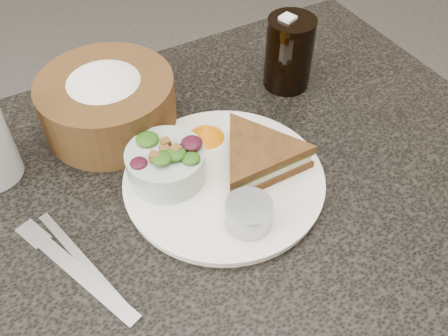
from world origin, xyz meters
name	(u,v)px	position (x,y,z in m)	size (l,w,h in m)	color
dining_table	(202,330)	(0.00, 0.00, 0.38)	(1.00, 0.70, 0.75)	black
dinner_plate	(224,180)	(0.06, 0.01, 0.76)	(0.27, 0.27, 0.01)	white
sandwich	(258,157)	(0.11, 0.01, 0.78)	(0.16, 0.16, 0.04)	#523417
salad_bowl	(166,160)	(-0.01, 0.05, 0.79)	(0.11, 0.11, 0.06)	#A2B1A9
dressing_ramekin	(249,214)	(0.05, -0.07, 0.78)	(0.06, 0.06, 0.04)	#969CA3
orange_wedge	(206,131)	(0.07, 0.10, 0.77)	(0.06, 0.06, 0.02)	orange
fork	(81,275)	(-0.16, -0.03, 0.75)	(0.02, 0.19, 0.01)	#B3B4B6
knife	(81,259)	(-0.16, -0.01, 0.75)	(0.01, 0.18, 0.00)	#A2A4A6
bread_basket	(107,96)	(-0.04, 0.20, 0.81)	(0.20, 0.20, 0.11)	brown
cola_glass	(289,50)	(0.26, 0.16, 0.82)	(0.08, 0.08, 0.13)	black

